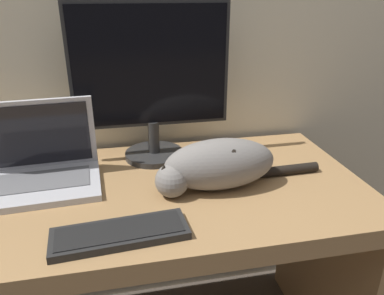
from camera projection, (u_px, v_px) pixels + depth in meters
The scene contains 5 objects.
desk at pixel (137, 233), 1.20m from camera, with size 1.43×0.68×0.75m.
monitor at pixel (151, 80), 1.25m from camera, with size 0.53×0.21×0.53m.
laptop at pixel (41, 169), 1.15m from camera, with size 0.36×0.27×0.26m.
external_keyboard at pixel (120, 233), 0.91m from camera, with size 0.34×0.14×0.02m.
cat at pixel (217, 164), 1.12m from camera, with size 0.55×0.16×0.15m.
Camera 1 is at (-0.03, -0.67, 1.32)m, focal length 35.00 mm.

